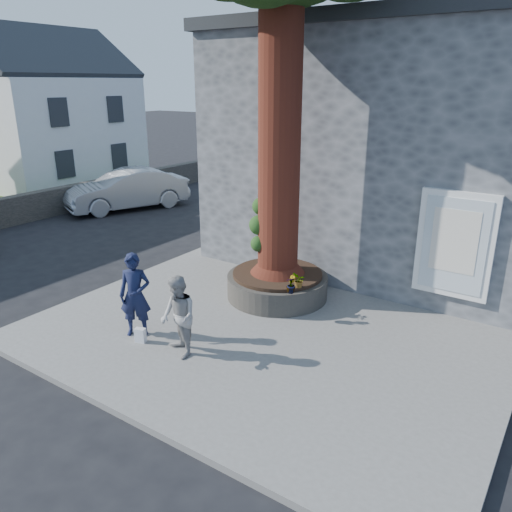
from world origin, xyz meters
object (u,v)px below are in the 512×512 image
Objects in this scene: man at (135,295)px; car_silver at (127,190)px; woman at (178,317)px; planter at (277,284)px.

man reaches higher than car_silver.
woman is at bearing -15.20° from car_silver.
car_silver is (-9.57, 7.45, -0.09)m from woman.
planter is at bearing 116.62° from woman.
woman is at bearing -91.43° from planter.
man is (-1.29, -3.10, 0.54)m from planter.
man is at bearing -18.56° from car_silver.
woman reaches higher than planter.
woman is 12.13m from car_silver.
man is 11.12m from car_silver.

